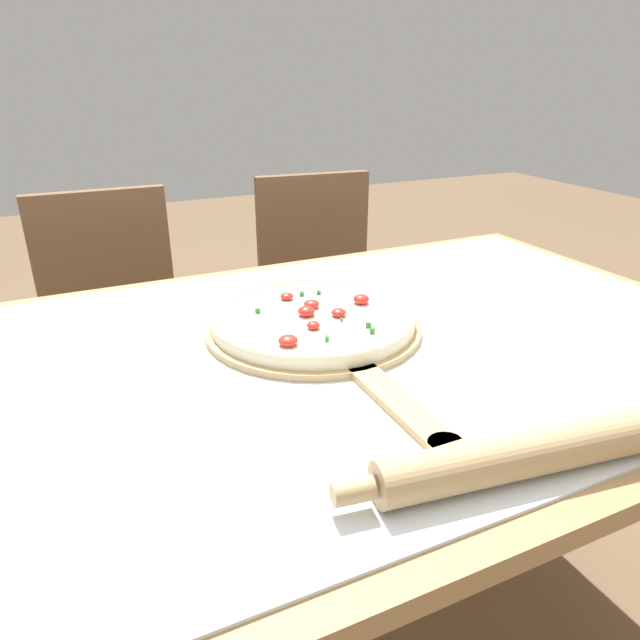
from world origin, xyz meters
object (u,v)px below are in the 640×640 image
object	(u,v)px
chair_right	(322,292)
pizza	(313,317)
chair_left	(116,326)
rolling_pin	(526,454)
pizza_peel	(319,331)

from	to	relation	value
chair_right	pizza	bearing A→B (deg)	-110.67
pizza	chair_left	world-z (taller)	chair_left
pizza	chair_right	xyz separation A→B (m)	(0.37, 0.76, -0.27)
rolling_pin	chair_right	bearing A→B (deg)	75.46
rolling_pin	chair_right	xyz separation A→B (m)	(0.32, 1.23, -0.28)
pizza	rolling_pin	distance (m)	0.47
pizza_peel	pizza	xyz separation A→B (m)	(0.00, 0.02, 0.02)
rolling_pin	chair_left	world-z (taller)	chair_left
chair_right	chair_left	bearing A→B (deg)	-174.48
pizza	rolling_pin	size ratio (longest dim) A/B	0.78
pizza	chair_right	world-z (taller)	chair_right
pizza_peel	chair_left	world-z (taller)	chair_left
rolling_pin	chair_left	xyz separation A→B (m)	(-0.34, 1.23, -0.28)
pizza_peel	chair_right	size ratio (longest dim) A/B	0.69
pizza_peel	chair_right	world-z (taller)	chair_right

